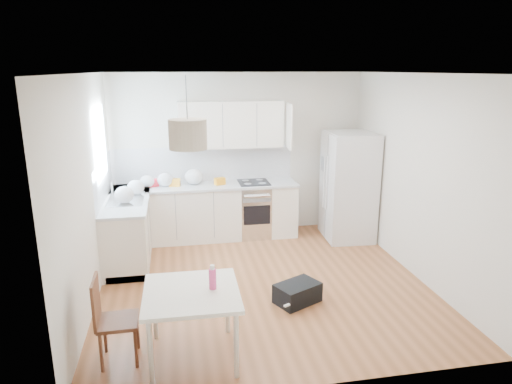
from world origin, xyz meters
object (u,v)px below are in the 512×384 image
(refrigerator, at_px, (349,186))
(gym_bag, at_px, (297,293))
(dining_chair, at_px, (118,319))
(dining_table, at_px, (192,298))

(refrigerator, height_order, gym_bag, refrigerator)
(refrigerator, distance_m, dining_chair, 4.46)
(dining_table, relative_size, dining_chair, 1.04)
(gym_bag, bearing_deg, dining_table, -172.71)
(dining_table, bearing_deg, dining_chair, 174.49)
(dining_table, distance_m, dining_chair, 0.73)
(dining_table, xyz_separation_m, dining_chair, (-0.70, 0.08, -0.20))
(dining_table, height_order, dining_chair, dining_chair)
(dining_table, bearing_deg, refrigerator, 47.72)
(dining_table, xyz_separation_m, gym_bag, (1.30, 0.87, -0.52))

